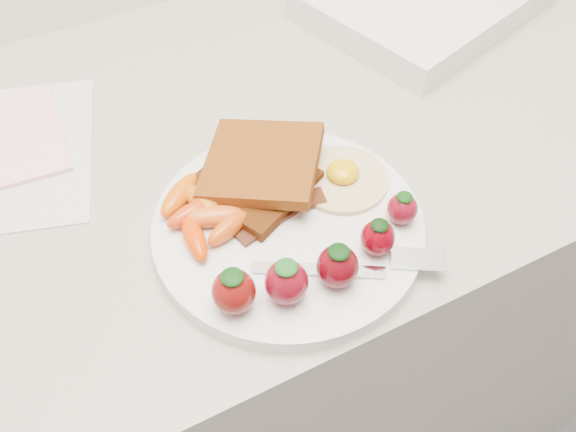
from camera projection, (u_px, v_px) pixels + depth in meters
name	position (u px, v px, depth m)	size (l,w,h in m)	color
counter	(240.00, 336.00, 1.08)	(2.00, 0.60, 0.90)	gray
plate	(288.00, 228.00, 0.64)	(0.27, 0.27, 0.02)	white
toast_lower	(254.00, 183.00, 0.66)	(0.10, 0.10, 0.01)	black
toast_upper	(262.00, 162.00, 0.66)	(0.11, 0.11, 0.01)	#4F1907
fried_egg	(342.00, 177.00, 0.67)	(0.11, 0.11, 0.02)	beige
bacon_strips	(276.00, 207.00, 0.64)	(0.10, 0.07, 0.01)	#341409
baby_carrots	(200.00, 214.00, 0.63)	(0.09, 0.12, 0.02)	red
strawberries	(314.00, 264.00, 0.57)	(0.22, 0.07, 0.05)	#680C0A
fork	(364.00, 265.00, 0.60)	(0.17, 0.09, 0.00)	silver
paper_sheet	(12.00, 154.00, 0.72)	(0.18, 0.24, 0.00)	silver
notepad	(14.00, 137.00, 0.73)	(0.11, 0.16, 0.01)	#FBB9BB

